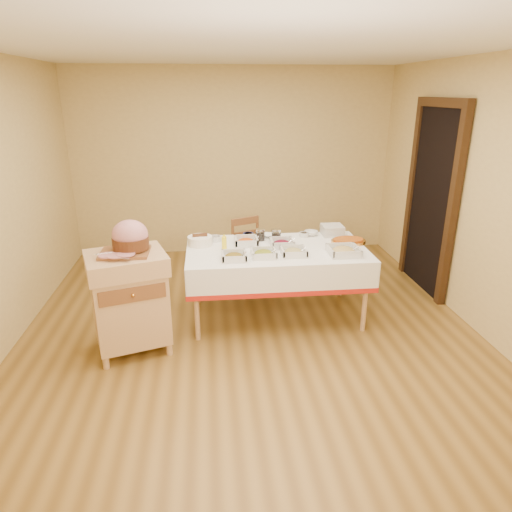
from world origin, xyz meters
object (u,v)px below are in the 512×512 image
at_px(brass_platter, 348,241).
at_px(ham_on_board, 129,239).
at_px(preserve_jar_left, 260,235).
at_px(bread_basket, 200,241).
at_px(plate_stack, 332,230).
at_px(dining_chair, 251,254).
at_px(dining_table, 276,263).
at_px(mustard_bottle, 224,242).
at_px(butcher_cart, 129,297).
at_px(preserve_jar_right, 276,236).

bearing_deg(brass_platter, ham_on_board, -164.64).
height_order(preserve_jar_left, bread_basket, preserve_jar_left).
bearing_deg(brass_platter, plate_stack, 107.51).
bearing_deg(dining_chair, dining_table, -74.58).
relative_size(dining_chair, mustard_bottle, 5.48).
relative_size(butcher_cart, bread_basket, 3.68).
bearing_deg(butcher_cart, dining_table, 20.85).
height_order(plate_stack, brass_platter, plate_stack).
bearing_deg(bread_basket, dining_table, -13.72).
relative_size(preserve_jar_right, bread_basket, 0.51).
bearing_deg(mustard_bottle, preserve_jar_right, 18.61).
xyz_separation_m(dining_chair, preserve_jar_right, (0.23, -0.49, 0.37)).
height_order(preserve_jar_right, plate_stack, preserve_jar_right).
distance_m(bread_basket, plate_stack, 1.47).
height_order(butcher_cart, ham_on_board, ham_on_board).
relative_size(dining_chair, plate_stack, 3.81).
relative_size(butcher_cart, ham_on_board, 2.15).
height_order(dining_chair, ham_on_board, ham_on_board).
bearing_deg(bread_basket, butcher_cart, -131.18).
distance_m(butcher_cart, bread_basket, 1.00).
height_order(bread_basket, plate_stack, bread_basket).
bearing_deg(brass_platter, dining_chair, 147.03).
distance_m(bread_basket, brass_platter, 1.55).
relative_size(ham_on_board, bread_basket, 1.72).
distance_m(ham_on_board, brass_platter, 2.23).
xyz_separation_m(dining_table, bread_basket, (-0.77, 0.19, 0.21)).
xyz_separation_m(dining_table, mustard_bottle, (-0.53, 0.04, 0.23)).
bearing_deg(bread_basket, ham_on_board, -130.51).
bearing_deg(dining_chair, brass_platter, -32.97).
bearing_deg(ham_on_board, dining_table, 20.19).
xyz_separation_m(dining_chair, brass_platter, (0.97, -0.63, 0.34)).
distance_m(dining_chair, preserve_jar_right, 0.65).
bearing_deg(preserve_jar_left, preserve_jar_right, -15.94).
bearing_deg(bread_basket, mustard_bottle, -31.01).
height_order(dining_chair, mustard_bottle, mustard_bottle).
relative_size(butcher_cart, mustard_bottle, 5.96).
bearing_deg(mustard_bottle, ham_on_board, -146.90).
xyz_separation_m(preserve_jar_left, mustard_bottle, (-0.39, -0.24, 0.01)).
xyz_separation_m(ham_on_board, brass_platter, (2.14, 0.59, -0.28)).
relative_size(preserve_jar_right, plate_stack, 0.58).
relative_size(dining_table, bread_basket, 7.13).
xyz_separation_m(butcher_cart, dining_chair, (1.21, 1.25, -0.09)).
xyz_separation_m(butcher_cart, preserve_jar_left, (1.27, 0.81, 0.28)).
height_order(dining_table, ham_on_board, ham_on_board).
bearing_deg(dining_chair, ham_on_board, -133.71).
relative_size(ham_on_board, brass_platter, 1.19).
bearing_deg(brass_platter, mustard_bottle, -178.07).
bearing_deg(mustard_bottle, dining_chair, 63.85).
xyz_separation_m(preserve_jar_left, preserve_jar_right, (0.17, -0.05, 0.00)).
bearing_deg(brass_platter, dining_table, -173.66).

